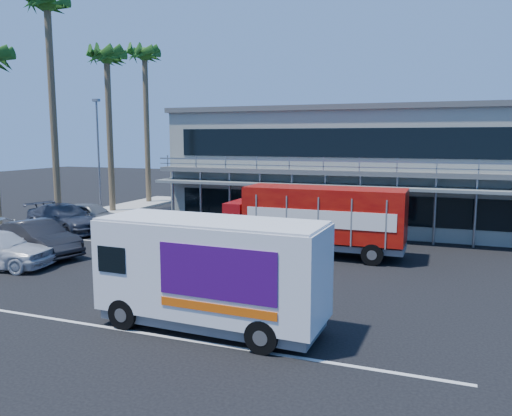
% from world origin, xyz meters
% --- Properties ---
extents(ground, '(120.00, 120.00, 0.00)m').
position_xyz_m(ground, '(0.00, 0.00, 0.00)').
color(ground, black).
rests_on(ground, ground).
extents(building, '(22.40, 12.00, 7.30)m').
position_xyz_m(building, '(3.00, 14.94, 3.66)').
color(building, gray).
rests_on(building, ground).
extents(curb_strip, '(3.00, 32.00, 0.16)m').
position_xyz_m(curb_strip, '(-15.00, 6.00, 0.08)').
color(curb_strip, '#A5A399').
rests_on(curb_strip, ground).
extents(palm_d, '(2.80, 2.80, 14.75)m').
position_xyz_m(palm_d, '(-15.20, 8.00, 12.80)').
color(palm_d, brown).
rests_on(palm_d, ground).
extents(palm_e, '(2.80, 2.80, 12.25)m').
position_xyz_m(palm_e, '(-14.70, 13.00, 10.57)').
color(palm_e, brown).
rests_on(palm_e, ground).
extents(palm_f, '(2.80, 2.80, 13.25)m').
position_xyz_m(palm_f, '(-15.10, 18.50, 11.47)').
color(palm_f, brown).
rests_on(palm_f, ground).
extents(light_pole_far, '(0.50, 0.25, 8.09)m').
position_xyz_m(light_pole_far, '(-14.20, 11.00, 4.50)').
color(light_pole_far, gray).
rests_on(light_pole_far, ground).
extents(red_truck, '(9.54, 2.39, 3.21)m').
position_xyz_m(red_truck, '(2.34, 5.00, 1.76)').
color(red_truck, '#9B0C0F').
rests_on(red_truck, ground).
extents(white_van, '(6.63, 2.48, 3.20)m').
position_xyz_m(white_van, '(1.99, -5.00, 1.70)').
color(white_van, white).
rests_on(white_van, ground).
extents(parked_car_b, '(5.27, 3.04, 1.64)m').
position_xyz_m(parked_car_b, '(-9.50, 0.30, 0.82)').
color(parked_car_b, black).
rests_on(parked_car_b, ground).
extents(parked_car_d, '(6.00, 3.68, 1.62)m').
position_xyz_m(parked_car_d, '(-12.50, 5.52, 0.81)').
color(parked_car_d, '#2E323E').
rests_on(parked_car_d, ground).
extents(parked_car_e, '(4.59, 1.89, 1.56)m').
position_xyz_m(parked_car_e, '(-12.06, 7.20, 0.78)').
color(parked_car_e, slate).
rests_on(parked_car_e, ground).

